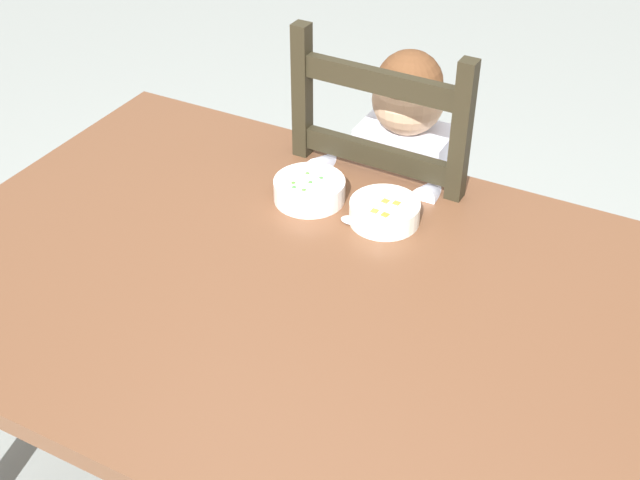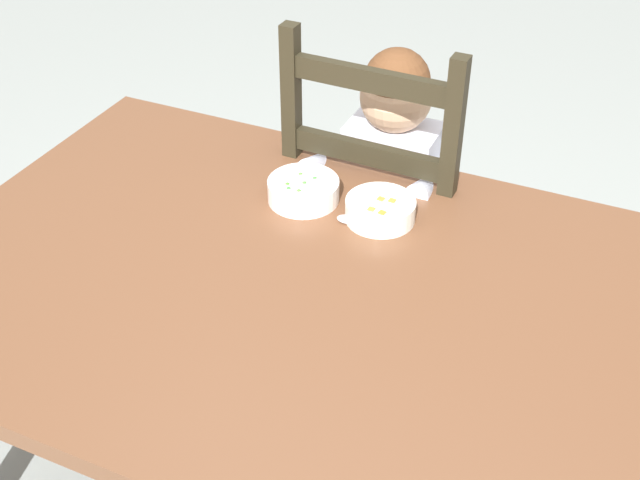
% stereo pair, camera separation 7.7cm
% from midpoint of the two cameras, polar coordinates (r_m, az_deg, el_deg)
% --- Properties ---
extents(dining_table, '(1.58, 1.02, 0.71)m').
position_cam_midpoint_polar(dining_table, '(1.62, 1.11, -5.51)').
color(dining_table, brown).
rests_on(dining_table, ground).
extents(dining_chair, '(0.43, 0.43, 1.03)m').
position_cam_midpoint_polar(dining_chair, '(2.14, 6.17, 0.65)').
color(dining_chair, '#2A2618').
rests_on(dining_chair, ground).
extents(child_figure, '(0.32, 0.31, 0.95)m').
position_cam_midpoint_polar(child_figure, '(2.05, 6.48, 4.09)').
color(child_figure, silver).
rests_on(child_figure, ground).
extents(bowl_of_peas, '(0.15, 0.15, 0.05)m').
position_cam_midpoint_polar(bowl_of_peas, '(1.79, 0.51, 3.46)').
color(bowl_of_peas, white).
rests_on(bowl_of_peas, dining_table).
extents(bowl_of_carrots, '(0.15, 0.15, 0.05)m').
position_cam_midpoint_polar(bowl_of_carrots, '(1.73, 5.71, 1.93)').
color(bowl_of_carrots, white).
rests_on(bowl_of_carrots, dining_table).
extents(spoon, '(0.14, 0.03, 0.01)m').
position_cam_midpoint_polar(spoon, '(1.73, 4.03, 1.15)').
color(spoon, silver).
rests_on(spoon, dining_table).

